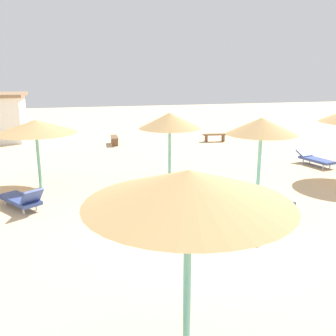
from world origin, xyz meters
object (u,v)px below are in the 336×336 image
lounger_3 (314,159)px  bench_0 (114,139)px  parasol_0 (188,188)px  lounger_1 (270,219)px  lounger_4 (22,199)px  bench_1 (215,136)px  parasol_1 (262,127)px  parasol_4 (36,127)px  lounger_5 (207,188)px  parasol_5 (170,121)px

lounger_3 → bench_0: lounger_3 is taller
parasol_0 → bench_0: parasol_0 is taller
lounger_1 → lounger_4: bearing=152.9°
bench_1 → parasol_1: bearing=-105.1°
parasol_4 → lounger_3: bearing=1.7°
lounger_4 → lounger_5: size_ratio=0.96×
parasol_0 → parasol_4: (-2.74, 9.66, -0.39)m
parasol_4 → lounger_3: (12.26, 0.37, -2.02)m
lounger_1 → bench_1: 13.62m
parasol_0 → lounger_5: size_ratio=1.52×
lounger_4 → bench_1: (10.46, 9.63, 0.02)m
lounger_4 → bench_1: size_ratio=1.22×
parasol_1 → bench_1: parasol_1 is taller
parasol_4 → bench_1: size_ratio=1.94×
parasol_4 → parasol_5: parasol_5 is taller
lounger_4 → lounger_3: bearing=11.7°
parasol_1 → lounger_5: bearing=136.9°
lounger_5 → lounger_4: bearing=175.7°
bench_0 → bench_1: same height
lounger_3 → lounger_4: (-12.68, -2.62, 0.02)m
parasol_0 → lounger_3: parasol_0 is taller
lounger_3 → lounger_4: 12.95m
parasol_5 → lounger_1: parasol_5 is taller
lounger_3 → lounger_4: bearing=-168.3°
bench_1 → lounger_5: bearing=-113.2°
parasol_1 → parasol_5: (-2.07, 3.36, -0.16)m
lounger_4 → parasol_1: bearing=-12.6°
parasol_4 → bench_0: bearing=64.7°
parasol_0 → lounger_1: (3.68, 3.90, -2.40)m
parasol_1 → parasol_4: 8.03m
parasol_4 → lounger_5: 6.64m
bench_0 → lounger_1: bearing=-79.1°
parasol_0 → parasol_4: 10.05m
parasol_1 → parasol_5: bearing=121.6°
parasol_1 → lounger_5: (-1.28, 1.20, -2.29)m
parasol_5 → lounger_1: 5.82m
parasol_5 → lounger_3: 7.69m
bench_1 → parasol_0: bearing=-113.2°
lounger_1 → lounger_5: (-0.71, 3.05, 0.01)m
lounger_4 → lounger_5: 6.16m
lounger_3 → parasol_1: bearing=-140.9°
lounger_1 → parasol_4: bearing=138.2°
parasol_0 → lounger_4: 8.40m
lounger_5 → parasol_0: bearing=-113.2°
parasol_0 → lounger_1: parasol_0 is taller
lounger_1 → lounger_5: 3.13m
lounger_3 → bench_0: size_ratio=1.31×
parasol_4 → lounger_4: 3.04m
parasol_1 → parasol_4: bearing=150.8°
parasol_0 → lounger_1: size_ratio=1.52×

